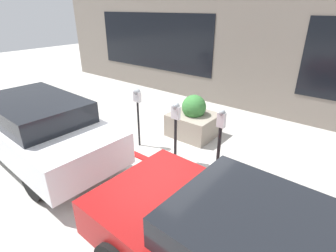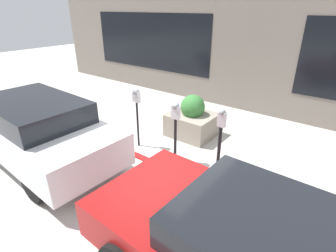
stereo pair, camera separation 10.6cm
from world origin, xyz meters
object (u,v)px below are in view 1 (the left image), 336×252
(parking_meter_nearest, at_px, (220,135))
(parking_meter_middle, at_px, (138,103))
(planter_box, at_px, (193,120))
(parking_meter_second, at_px, (176,120))
(parked_car_middle, at_px, (36,126))

(parking_meter_nearest, distance_m, parking_meter_middle, 2.28)
(planter_box, bearing_deg, parking_meter_nearest, 137.12)
(parking_meter_second, height_order, parking_meter_middle, parking_meter_middle)
(parking_meter_middle, distance_m, parked_car_middle, 2.40)
(parking_meter_nearest, xyz_separation_m, parked_car_middle, (3.77, 1.78, -0.24))
(parked_car_middle, bearing_deg, planter_box, -123.08)
(parking_meter_nearest, height_order, parked_car_middle, parking_meter_nearest)
(parking_meter_nearest, bearing_deg, parking_meter_middle, -1.51)
(parking_meter_middle, distance_m, planter_box, 1.71)
(planter_box, distance_m, parked_car_middle, 3.92)
(parking_meter_nearest, relative_size, parking_meter_middle, 1.02)
(planter_box, xyz_separation_m, parked_car_middle, (2.24, 3.20, 0.34))
(parking_meter_middle, bearing_deg, parked_car_middle, 50.95)
(parking_meter_middle, height_order, planter_box, parking_meter_middle)
(parking_meter_second, height_order, parked_car_middle, parked_car_middle)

